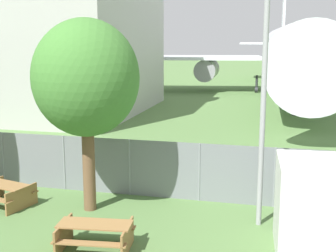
% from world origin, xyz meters
% --- Properties ---
extents(perimeter_fence, '(56.07, 0.07, 2.06)m').
position_xyz_m(perimeter_fence, '(0.00, 9.64, 1.03)').
color(perimeter_fence, gray).
rests_on(perimeter_fence, ground).
extents(airplane, '(36.77, 45.89, 13.65)m').
position_xyz_m(airplane, '(5.60, 40.24, 4.05)').
color(airplane, white).
rests_on(airplane, ground).
extents(picnic_bench_near_cabin, '(2.11, 1.61, 0.76)m').
position_xyz_m(picnic_bench_near_cabin, '(0.50, 5.21, 0.48)').
color(picnic_bench_near_cabin, olive).
rests_on(picnic_bench_near_cabin, ground).
extents(picnic_bench_open_grass, '(2.07, 1.79, 0.76)m').
position_xyz_m(picnic_bench_open_grass, '(-3.78, 7.61, 0.48)').
color(picnic_bench_open_grass, olive).
rests_on(picnic_bench_open_grass, ground).
extents(tree_behind_benches, '(3.39, 3.39, 6.24)m').
position_xyz_m(tree_behind_benches, '(-0.82, 7.96, 4.34)').
color(tree_behind_benches, brown).
rests_on(tree_behind_benches, ground).
extents(light_mast, '(0.44, 0.44, 8.28)m').
position_xyz_m(light_mast, '(4.68, 8.02, 5.02)').
color(light_mast, '#99999E').
rests_on(light_mast, ground).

